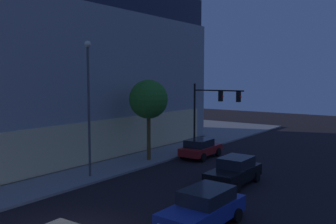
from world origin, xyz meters
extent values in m
cube|color=#4C4C51|center=(11.30, 19.99, 0.07)|extent=(30.14, 21.63, 0.15)
cube|color=#FDE1A0|center=(11.30, 9.57, 1.74)|extent=(26.77, 0.60, 3.18)
cube|color=#9C9C9E|center=(11.30, 19.99, 6.18)|extent=(29.74, 21.23, 12.06)
cube|color=#23273A|center=(11.30, 19.99, 13.61)|extent=(29.15, 20.80, 2.79)
cylinder|color=black|center=(19.59, 6.41, 3.13)|extent=(0.18, 0.18, 5.96)
cylinder|color=black|center=(19.63, 3.98, 5.52)|extent=(0.20, 4.85, 0.12)
cube|color=black|center=(19.63, 3.74, 5.02)|extent=(0.33, 0.33, 0.90)
sphere|color=red|center=(19.63, 3.56, 5.02)|extent=(0.18, 0.18, 0.18)
cube|color=black|center=(19.66, 2.04, 5.02)|extent=(0.33, 0.33, 0.90)
sphere|color=red|center=(19.66, 1.86, 5.02)|extent=(0.18, 0.18, 0.18)
cylinder|color=#4C4C4C|center=(7.11, 6.63, 4.39)|extent=(0.16, 0.16, 8.48)
sphere|color=#F9EFC6|center=(7.11, 6.63, 8.78)|extent=(0.44, 0.44, 0.44)
cylinder|color=brown|center=(13.20, 6.62, 1.94)|extent=(0.30, 0.30, 3.59)
sphere|color=#2F7623|center=(13.20, 6.62, 4.96)|extent=(3.06, 3.06, 3.06)
cube|color=navy|center=(4.64, -3.54, 0.69)|extent=(4.70, 2.01, 0.73)
cube|color=black|center=(4.99, -3.54, 1.36)|extent=(2.47, 1.78, 0.62)
cylinder|color=black|center=(6.06, -4.52, 0.32)|extent=(0.65, 0.25, 0.65)
cylinder|color=black|center=(6.10, -2.60, 0.32)|extent=(0.65, 0.25, 0.65)
cube|color=black|center=(11.39, -1.69, 0.68)|extent=(4.61, 1.90, 0.74)
cube|color=black|center=(11.73, -1.69, 1.37)|extent=(2.19, 1.70, 0.64)
cube|color=#F9F4CC|center=(9.15, -2.27, 0.68)|extent=(0.12, 0.20, 0.12)
cube|color=#F9F4CC|center=(9.14, -1.15, 0.68)|extent=(0.12, 0.20, 0.12)
cylinder|color=black|center=(9.97, -2.63, 0.31)|extent=(0.62, 0.25, 0.62)
cylinder|color=black|center=(9.95, -0.77, 0.31)|extent=(0.62, 0.25, 0.62)
cylinder|color=black|center=(12.82, -2.60, 0.31)|extent=(0.62, 0.25, 0.62)
cylinder|color=black|center=(12.80, -0.75, 0.31)|extent=(0.62, 0.25, 0.62)
cube|color=maroon|center=(16.92, 4.06, 0.66)|extent=(4.29, 2.04, 0.61)
cube|color=black|center=(16.60, 4.05, 1.27)|extent=(2.30, 1.78, 0.61)
cube|color=#F9F4CC|center=(18.96, 4.70, 0.66)|extent=(0.13, 0.20, 0.12)
cube|color=#F9F4CC|center=(19.00, 3.57, 0.66)|extent=(0.13, 0.20, 0.12)
cylinder|color=black|center=(18.20, 5.05, 0.35)|extent=(0.71, 0.26, 0.70)
cylinder|color=black|center=(18.26, 3.16, 0.35)|extent=(0.71, 0.26, 0.70)
cylinder|color=black|center=(15.57, 4.96, 0.35)|extent=(0.71, 0.26, 0.70)
cylinder|color=black|center=(15.64, 3.07, 0.35)|extent=(0.71, 0.26, 0.70)
camera|label=1|loc=(-8.99, -11.72, 6.59)|focal=39.32mm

